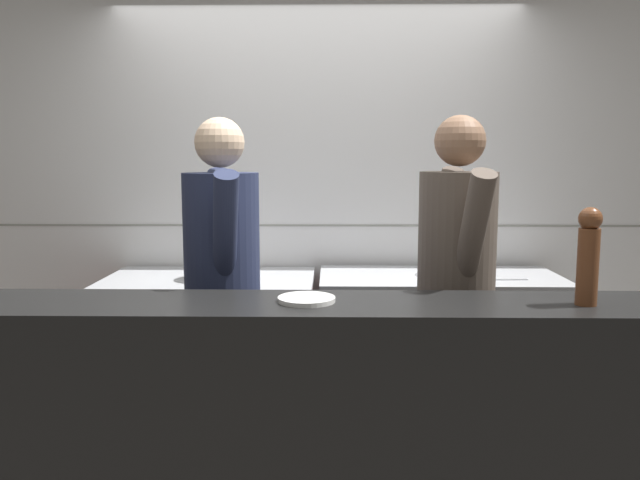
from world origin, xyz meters
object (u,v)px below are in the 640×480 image
object	(u,v)px
chefs_knife	(486,279)
pepper_mill	(588,254)
plated_dish_main	(307,299)
chef_sous	(456,284)
oven_range	(211,351)
mixing_bowl_steel	(438,266)
chef_head_cook	(223,283)
stock_pot	(214,264)

from	to	relation	value
chefs_knife	pepper_mill	xyz separation A→B (m)	(0.09, -1.12, 0.31)
chefs_knife	plated_dish_main	world-z (taller)	plated_dish_main
plated_dish_main	chef_sous	bearing A→B (deg)	38.63
oven_range	chef_sous	bearing A→B (deg)	-27.35
oven_range	mixing_bowl_steel	bearing A→B (deg)	-0.26
oven_range	plated_dish_main	xyz separation A→B (m)	(0.61, -1.21, 0.59)
chef_head_cook	chef_sous	world-z (taller)	chef_sous
chefs_knife	mixing_bowl_steel	bearing A→B (deg)	152.95
plated_dish_main	chefs_knife	bearing A→B (deg)	48.49
oven_range	chef_head_cook	distance (m)	0.86
pepper_mill	plated_dish_main	bearing A→B (deg)	177.96
pepper_mill	chef_sous	bearing A→B (deg)	122.34
stock_pot	mixing_bowl_steel	bearing A→B (deg)	2.11
stock_pot	chefs_knife	size ratio (longest dim) A/B	0.70
oven_range	mixing_bowl_steel	world-z (taller)	mixing_bowl_steel
mixing_bowl_steel	pepper_mill	size ratio (longest dim) A/B	0.71
pepper_mill	chef_head_cook	world-z (taller)	chef_head_cook
stock_pot	pepper_mill	world-z (taller)	pepper_mill
pepper_mill	chef_head_cook	bearing A→B (deg)	157.50
oven_range	plated_dish_main	distance (m)	1.48
plated_dish_main	pepper_mill	bearing A→B (deg)	-2.04
plated_dish_main	stock_pot	bearing A→B (deg)	116.24
oven_range	pepper_mill	world-z (taller)	pepper_mill
pepper_mill	chef_head_cook	xyz separation A→B (m)	(-1.47, 0.61, -0.24)
mixing_bowl_steel	chefs_knife	bearing A→B (deg)	-27.05
pepper_mill	oven_range	bearing A→B (deg)	143.03
pepper_mill	stock_pot	bearing A→B (deg)	143.55
chefs_knife	plated_dish_main	bearing A→B (deg)	-131.51
plated_dish_main	pepper_mill	xyz separation A→B (m)	(1.05, -0.04, 0.18)
oven_range	chefs_knife	xyz separation A→B (m)	(1.57, -0.13, 0.46)
mixing_bowl_steel	chef_head_cook	size ratio (longest dim) A/B	0.15
oven_range	stock_pot	bearing A→B (deg)	-52.71
oven_range	chefs_knife	world-z (taller)	chefs_knife
mixing_bowl_steel	chef_sous	distance (m)	0.66
pepper_mill	chef_head_cook	size ratio (longest dim) A/B	0.21
plated_dish_main	mixing_bowl_steel	bearing A→B (deg)	59.57
stock_pot	pepper_mill	size ratio (longest dim) A/B	0.75
stock_pot	oven_range	bearing A→B (deg)	127.29
oven_range	chef_head_cook	bearing A→B (deg)	-73.57
mixing_bowl_steel	chefs_knife	distance (m)	0.28
chef_head_cook	chef_sous	size ratio (longest dim) A/B	1.00
chef_head_cook	mixing_bowl_steel	bearing A→B (deg)	14.92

